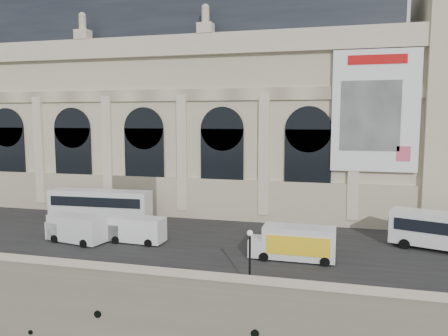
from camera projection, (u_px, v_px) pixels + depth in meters
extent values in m
cube|color=gray|center=(206.00, 218.00, 67.06)|extent=(160.00, 70.00, 6.00)
cube|color=#2D2D2D|center=(149.00, 233.00, 46.50)|extent=(160.00, 24.00, 0.06)
cube|color=gray|center=(77.00, 271.00, 33.54)|extent=(160.00, 1.20, 1.10)
cube|color=beige|center=(77.00, 264.00, 33.48)|extent=(160.00, 1.40, 0.12)
cube|color=beige|center=(158.00, 127.00, 63.09)|extent=(68.00, 18.00, 22.00)
cube|color=beige|center=(131.00, 196.00, 55.25)|extent=(68.60, 0.40, 5.00)
cube|color=beige|center=(126.00, 47.00, 53.03)|extent=(69.00, 0.80, 2.40)
cube|color=beige|center=(128.00, 96.00, 53.83)|extent=(68.00, 0.30, 1.40)
cube|color=#242830|center=(156.00, 27.00, 61.50)|extent=(64.00, 15.00, 6.00)
cube|color=#242830|center=(156.00, 2.00, 61.10)|extent=(56.00, 10.00, 1.20)
cube|color=black|center=(8.00, 161.00, 59.19)|extent=(5.20, 0.25, 9.00)
cylinder|color=black|center=(7.00, 127.00, 58.68)|extent=(5.20, 0.25, 5.20)
cube|color=beige|center=(39.00, 150.00, 57.73)|extent=(1.20, 0.50, 14.00)
cube|color=black|center=(74.00, 163.00, 56.73)|extent=(5.20, 0.25, 9.00)
cylinder|color=black|center=(72.00, 128.00, 56.22)|extent=(5.20, 0.25, 5.20)
cube|color=beige|center=(108.00, 152.00, 55.27)|extent=(1.20, 0.50, 14.00)
cube|color=black|center=(144.00, 165.00, 54.28)|extent=(5.20, 0.25, 9.00)
cylinder|color=black|center=(144.00, 128.00, 53.77)|extent=(5.20, 0.25, 5.20)
cube|color=beige|center=(182.00, 153.00, 52.81)|extent=(1.20, 0.50, 14.00)
cube|color=black|center=(222.00, 167.00, 51.82)|extent=(5.20, 0.25, 9.00)
cylinder|color=black|center=(222.00, 129.00, 51.31)|extent=(5.20, 0.25, 5.20)
cube|color=beige|center=(264.00, 155.00, 50.35)|extent=(1.20, 0.50, 14.00)
cube|color=black|center=(308.00, 169.00, 49.36)|extent=(5.20, 0.25, 9.00)
cylinder|color=black|center=(308.00, 129.00, 48.85)|extent=(5.20, 0.25, 5.20)
cube|color=beige|center=(354.00, 157.00, 47.90)|extent=(1.20, 0.50, 14.00)
cube|color=white|center=(375.00, 111.00, 46.64)|extent=(9.00, 0.35, 13.00)
cube|color=#B90C0C|center=(377.00, 59.00, 45.84)|extent=(6.00, 0.06, 1.00)
cube|color=gray|center=(370.00, 116.00, 46.63)|extent=(6.20, 0.06, 7.50)
cube|color=#D84C6C|center=(403.00, 154.00, 46.23)|extent=(1.40, 0.06, 1.60)
cube|color=silver|center=(100.00, 204.00, 52.31)|extent=(12.49, 3.15, 3.20)
cube|color=black|center=(53.00, 199.00, 53.53)|extent=(0.19, 2.37, 1.24)
cube|color=black|center=(94.00, 202.00, 50.97)|extent=(11.34, 0.61, 1.14)
cube|color=black|center=(105.00, 198.00, 53.56)|extent=(11.34, 0.61, 1.14)
cylinder|color=black|center=(59.00, 217.00, 52.17)|extent=(1.05, 0.36, 1.03)
cylinder|color=black|center=(71.00, 212.00, 54.68)|extent=(1.05, 0.36, 1.03)
cylinder|color=black|center=(132.00, 220.00, 50.30)|extent=(1.05, 0.36, 1.03)
cylinder|color=black|center=(141.00, 216.00, 52.81)|extent=(1.05, 0.36, 1.03)
cube|color=black|center=(391.00, 221.00, 42.53)|extent=(0.83, 2.21, 1.20)
cylinder|color=black|center=(404.00, 244.00, 40.86)|extent=(1.05, 0.61, 1.00)
cylinder|color=black|center=(410.00, 238.00, 42.94)|extent=(1.05, 0.61, 1.00)
cube|color=white|center=(137.00, 229.00, 43.00)|extent=(5.63, 2.43, 2.35)
cube|color=white|center=(117.00, 231.00, 43.69)|extent=(1.65, 2.22, 1.64)
cube|color=black|center=(112.00, 225.00, 43.80)|extent=(0.15, 1.84, 0.82)
cylinder|color=black|center=(116.00, 240.00, 42.62)|extent=(0.79, 0.29, 0.78)
cylinder|color=black|center=(127.00, 235.00, 44.66)|extent=(0.79, 0.29, 0.78)
cylinder|color=black|center=(148.00, 243.00, 41.58)|extent=(0.79, 0.29, 0.78)
cylinder|color=black|center=(158.00, 237.00, 43.61)|extent=(0.79, 0.29, 0.78)
cube|color=silver|center=(77.00, 228.00, 43.03)|extent=(6.20, 3.41, 2.50)
cube|color=silver|center=(60.00, 229.00, 44.09)|extent=(2.07, 2.56, 1.74)
cube|color=black|center=(55.00, 223.00, 44.28)|extent=(0.45, 1.93, 0.87)
cylinder|color=black|center=(55.00, 239.00, 42.94)|extent=(0.86, 0.43, 0.83)
cylinder|color=black|center=(72.00, 234.00, 44.98)|extent=(0.86, 0.43, 0.83)
cylinder|color=black|center=(84.00, 244.00, 41.32)|extent=(0.86, 0.43, 0.83)
cylinder|color=black|center=(100.00, 238.00, 43.36)|extent=(0.86, 0.43, 0.83)
cube|color=silver|center=(299.00, 242.00, 37.64)|extent=(6.16, 2.41, 2.76)
cube|color=yellow|center=(298.00, 246.00, 36.48)|extent=(5.32, 0.11, 1.64)
cube|color=#B90C0C|center=(298.00, 246.00, 36.48)|extent=(3.07, 0.07, 0.61)
cube|color=silver|center=(259.00, 246.00, 38.60)|extent=(1.66, 2.27, 1.54)
cylinder|color=black|center=(264.00, 257.00, 37.38)|extent=(0.82, 0.29, 0.82)
cylinder|color=black|center=(268.00, 249.00, 39.64)|extent=(0.82, 0.29, 0.82)
cylinder|color=black|center=(325.00, 262.00, 36.07)|extent=(0.82, 0.29, 0.82)
cylinder|color=black|center=(326.00, 254.00, 38.33)|extent=(0.82, 0.29, 0.82)
cylinder|color=black|center=(250.00, 285.00, 31.62)|extent=(0.44, 0.44, 0.40)
cylinder|color=black|center=(250.00, 261.00, 31.41)|extent=(0.16, 0.16, 3.98)
sphere|color=beige|center=(250.00, 233.00, 31.17)|extent=(0.44, 0.44, 0.44)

